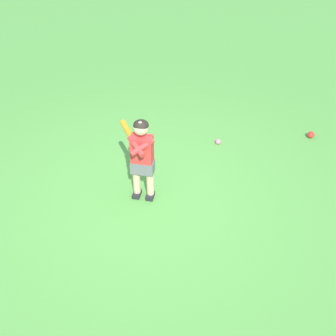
{
  "coord_description": "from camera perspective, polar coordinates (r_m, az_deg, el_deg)",
  "views": [
    {
      "loc": [
        3.78,
        0.5,
        3.47
      ],
      "look_at": [
        -0.08,
        0.24,
        0.45
      ],
      "focal_mm": 44.62,
      "sensor_mm": 36.0,
      "label": 1
    }
  ],
  "objects": [
    {
      "name": "play_ball_behind_batter",
      "position": [
        6.12,
        6.86,
        3.59
      ],
      "size": [
        0.08,
        0.08,
        0.08
      ],
      "primitive_type": "sphere",
      "color": "pink",
      "rests_on": "ground"
    },
    {
      "name": "ground_plane",
      "position": [
        5.15,
        -2.68,
        -4.38
      ],
      "size": [
        40.0,
        40.0,
        0.0
      ],
      "primitive_type": "plane",
      "color": "#519942"
    },
    {
      "name": "child_batter",
      "position": [
        4.82,
        -3.68,
        2.04
      ],
      "size": [
        0.57,
        0.45,
        1.08
      ],
      "color": "#232328",
      "rests_on": "ground"
    },
    {
      "name": "play_ball_far_left",
      "position": [
        6.56,
        18.94,
        4.32
      ],
      "size": [
        0.1,
        0.1,
        0.1
      ],
      "primitive_type": "sphere",
      "color": "red",
      "rests_on": "ground"
    }
  ]
}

